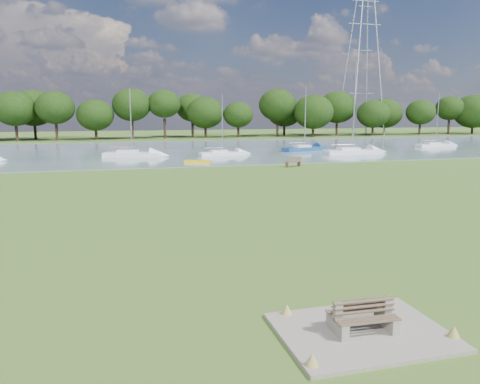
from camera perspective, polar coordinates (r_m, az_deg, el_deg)
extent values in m
plane|color=#546328|center=(25.21, -1.29, -2.89)|extent=(220.00, 220.00, 0.00)
cube|color=slate|center=(66.37, -10.06, 4.95)|extent=(220.00, 40.00, 0.10)
cube|color=#4C6626|center=(96.21, -11.70, 6.40)|extent=(220.00, 20.00, 0.40)
cube|color=gray|center=(12.76, 14.63, -16.18)|extent=(4.20, 3.20, 0.10)
cube|color=gray|center=(12.37, 11.78, -15.65)|extent=(0.23, 0.96, 0.40)
cube|color=gray|center=(12.22, 11.85, -14.11)|extent=(0.21, 0.17, 0.50)
cube|color=gray|center=(12.96, 17.43, -14.68)|extent=(0.23, 0.96, 0.40)
cube|color=gray|center=(12.81, 17.52, -13.20)|extent=(0.21, 0.17, 0.50)
cube|color=brown|center=(12.32, 15.39, -14.83)|extent=(1.64, 0.42, 0.04)
cube|color=brown|center=(12.40, 14.94, -13.29)|extent=(1.63, 0.18, 0.40)
cube|color=brown|center=(12.80, 14.09, -13.80)|extent=(1.64, 0.42, 0.04)
cube|color=brown|center=(12.51, 14.62, -13.05)|extent=(1.63, 0.18, 0.40)
cube|color=brown|center=(46.71, 5.76, 3.33)|extent=(0.20, 0.51, 0.52)
cube|color=brown|center=(47.54, 7.22, 3.41)|extent=(0.20, 0.51, 0.52)
cube|color=brown|center=(47.09, 6.50, 3.68)|extent=(1.76, 0.88, 0.06)
cube|color=brown|center=(46.88, 6.67, 3.98)|extent=(1.65, 0.44, 0.51)
cube|color=yellow|center=(50.31, -5.23, 3.73)|extent=(2.82, 1.67, 0.28)
cylinder|color=#9A9CA1|center=(105.08, 14.24, 16.60)|extent=(0.26, 0.26, 36.23)
cylinder|color=#9A9CA1|center=(107.61, 16.71, 16.32)|extent=(0.26, 0.26, 36.23)
cylinder|color=#9A9CA1|center=(109.53, 12.89, 16.37)|extent=(0.26, 0.26, 36.23)
cylinder|color=#9A9CA1|center=(111.97, 15.29, 16.12)|extent=(0.26, 0.26, 36.23)
cube|color=#9A9CA1|center=(109.29, 14.91, 19.18)|extent=(7.64, 0.16, 0.16)
cube|color=#9A9CA1|center=(110.17, 15.03, 21.60)|extent=(6.33, 0.16, 0.16)
cylinder|color=black|center=(93.52, -25.88, 6.70)|extent=(0.45, 0.45, 3.43)
ellipsoid|color=black|center=(93.45, -26.08, 9.26)|extent=(6.29, 6.29, 5.35)
cylinder|color=black|center=(92.49, -21.60, 7.05)|extent=(0.45, 0.45, 3.69)
ellipsoid|color=black|center=(92.43, -21.78, 9.84)|extent=(7.19, 7.19, 6.11)
cylinder|color=black|center=(92.01, -17.22, 7.04)|extent=(0.45, 0.45, 2.91)
ellipsoid|color=black|center=(91.92, -17.33, 9.26)|extent=(8.09, 8.09, 6.88)
cylinder|color=black|center=(92.03, -12.83, 7.32)|extent=(0.45, 0.45, 3.17)
ellipsoid|color=black|center=(91.95, -12.93, 9.73)|extent=(6.29, 6.29, 5.35)
cylinder|color=black|center=(92.58, -8.47, 7.55)|extent=(0.45, 0.45, 3.43)
ellipsoid|color=black|center=(92.51, -8.54, 10.15)|extent=(7.19, 7.19, 6.11)
cylinder|color=black|center=(93.66, -4.18, 7.74)|extent=(0.45, 0.45, 3.69)
ellipsoid|color=black|center=(93.60, -4.21, 10.50)|extent=(8.09, 8.09, 6.88)
cylinder|color=black|center=(95.26, 0.00, 7.57)|extent=(0.45, 0.45, 2.91)
ellipsoid|color=black|center=(95.18, 0.00, 9.71)|extent=(6.29, 6.29, 5.35)
cylinder|color=black|center=(97.32, 4.02, 7.67)|extent=(0.45, 0.45, 3.17)
ellipsoid|color=black|center=(97.24, 4.04, 9.95)|extent=(7.19, 7.19, 6.11)
cylinder|color=black|center=(99.82, 7.85, 7.73)|extent=(0.45, 0.45, 3.43)
ellipsoid|color=black|center=(99.76, 7.91, 10.14)|extent=(8.09, 8.09, 6.88)
cylinder|color=black|center=(102.75, 11.48, 7.76)|extent=(0.45, 0.45, 3.69)
ellipsoid|color=black|center=(102.69, 11.57, 10.28)|extent=(6.29, 6.29, 5.35)
cylinder|color=black|center=(106.07, 14.89, 7.48)|extent=(0.45, 0.45, 2.91)
ellipsoid|color=black|center=(106.00, 14.98, 9.40)|extent=(7.19, 7.19, 6.11)
cylinder|color=black|center=(109.72, 18.09, 7.46)|extent=(0.45, 0.45, 3.17)
ellipsoid|color=black|center=(109.66, 18.20, 9.49)|extent=(8.09, 8.09, 6.88)
cylinder|color=black|center=(113.69, 21.07, 7.43)|extent=(0.45, 0.45, 3.43)
ellipsoid|color=black|center=(113.63, 21.21, 9.54)|extent=(6.29, 6.29, 5.35)
cylinder|color=black|center=(117.94, 23.85, 7.38)|extent=(0.45, 0.45, 3.69)
ellipsoid|color=black|center=(117.89, 24.00, 9.56)|extent=(7.19, 7.19, 6.11)
cylinder|color=black|center=(122.46, 26.41, 7.07)|extent=(0.45, 0.45, 2.91)
ellipsoid|color=black|center=(122.40, 26.54, 8.73)|extent=(8.09, 8.09, 6.88)
cube|color=silver|center=(58.12, -2.15, 4.77)|extent=(5.93, 2.25, 0.64)
cube|color=silver|center=(57.94, -2.59, 5.14)|extent=(2.15, 1.49, 0.41)
cylinder|color=#A5A8AD|center=(57.91, -2.17, 8.35)|extent=(0.11, 0.11, 6.99)
cube|color=navy|center=(65.60, 7.87, 5.32)|extent=(6.90, 3.69, 0.74)
cube|color=silver|center=(65.23, 7.52, 5.70)|extent=(2.65, 2.07, 0.48)
cylinder|color=#A5A8AD|center=(65.40, 7.96, 9.02)|extent=(0.13, 0.13, 8.15)
cube|color=silver|center=(57.96, -13.02, 4.57)|extent=(7.08, 3.83, 0.75)
cube|color=silver|center=(58.06, -13.56, 5.01)|extent=(2.72, 2.13, 0.48)
cylinder|color=#A5A8AD|center=(57.74, -13.17, 8.47)|extent=(0.13, 0.13, 7.57)
cube|color=silver|center=(61.70, 13.55, 4.88)|extent=(7.49, 2.17, 0.79)
cube|color=silver|center=(61.37, 13.08, 5.32)|extent=(2.63, 1.67, 0.51)
cylinder|color=#A5A8AD|center=(61.48, 13.77, 10.06)|extent=(0.14, 0.14, 10.81)
cube|color=silver|center=(77.90, 22.74, 5.33)|extent=(6.18, 1.79, 0.65)
cube|color=silver|center=(77.57, 22.47, 5.62)|extent=(2.17, 1.38, 0.42)
cylinder|color=#A5A8AD|center=(77.73, 22.94, 8.28)|extent=(0.11, 0.11, 7.76)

